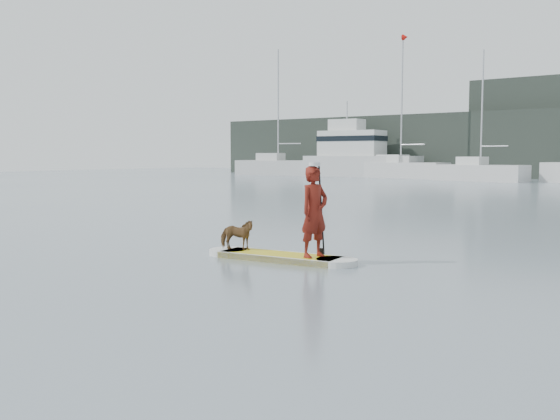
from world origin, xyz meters
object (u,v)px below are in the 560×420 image
Objects in this scene: paddleboard at (280,257)px; sailboat_b at (400,168)px; paddler at (314,212)px; dog at (237,235)px; sailboat_c at (480,171)px; sailboat_a at (278,166)px; motor_yacht_b at (357,155)px.

paddleboard is 45.73m from sailboat_b.
paddleboard is at bearing -60.56° from sailboat_b.
paddler is 2.33× the size of dog.
sailboat_c is (-9.72, 39.50, 0.70)m from paddleboard.
sailboat_b is (13.75, 0.28, -0.01)m from sailboat_a.
sailboat_b reaches higher than motor_yacht_b.
sailboat_c reaches higher than dog.
dog is 45.44m from sailboat_b.
sailboat_a reaches higher than motor_yacht_b.
sailboat_b is (-16.89, 42.19, 0.45)m from dog.
motor_yacht_b is at bearing -2.16° from sailboat_a.
dog is 0.06× the size of sailboat_b.
motor_yacht_b is at bearing 172.88° from sailboat_c.
dog is at bearing -70.31° from sailboat_c.
paddler is 0.14× the size of sailboat_b.
dog is (-1.79, -0.22, -0.56)m from paddler.
motor_yacht_b is at bearing 176.92° from sailboat_b.
motor_yacht_b reaches higher than paddleboard.
motor_yacht_b is (-4.92, 0.82, 1.16)m from sailboat_b.
sailboat_b reaches higher than paddler.
sailboat_a is at bearing 120.19° from paddleboard.
sailboat_b is at bearing 169.97° from sailboat_c.
sailboat_b reaches higher than paddleboard.
motor_yacht_b is at bearing 111.07° from paddleboard.
sailboat_a is (-31.67, 41.78, 0.84)m from paddleboard.
paddler is at bearing -61.39° from sailboat_a.
paddleboard is at bearing -65.57° from motor_yacht_b.
paddleboard is 1.86× the size of paddler.
paddler is 45.94m from sailboat_b.
sailboat_a is 1.24× the size of sailboat_c.
dog is at bearing -180.00° from paddleboard.
sailboat_b is 1.24× the size of sailboat_c.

